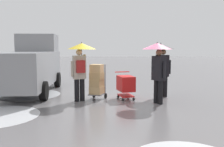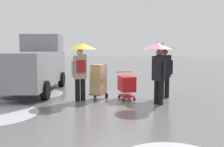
% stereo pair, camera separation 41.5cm
% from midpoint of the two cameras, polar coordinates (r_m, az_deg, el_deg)
% --- Properties ---
extents(ground_plane, '(90.00, 90.00, 0.00)m').
position_cam_midpoint_polar(ground_plane, '(9.56, 2.93, -5.77)').
color(ground_plane, slate).
extents(slush_patch_mid_street, '(2.62, 2.62, 0.01)m').
position_cam_midpoint_polar(slush_patch_mid_street, '(10.92, -17.04, -4.53)').
color(slush_patch_mid_street, '#999BA0').
rests_on(slush_patch_mid_street, ground).
extents(cargo_van_parked_right, '(2.29, 5.38, 2.60)m').
position_cam_midpoint_polar(cargo_van_parked_right, '(11.47, -16.69, 1.90)').
color(cargo_van_parked_right, gray).
rests_on(cargo_van_parked_right, ground).
extents(shopping_cart_vendor, '(0.70, 0.91, 1.02)m').
position_cam_midpoint_polar(shopping_cart_vendor, '(9.34, 4.67, -2.53)').
color(shopping_cart_vendor, red).
rests_on(shopping_cart_vendor, ground).
extents(hand_dolly_boxes, '(0.74, 0.84, 1.33)m').
position_cam_midpoint_polar(hand_dolly_boxes, '(9.25, -2.03, -1.62)').
color(hand_dolly_boxes, '#515156').
rests_on(hand_dolly_boxes, ground).
extents(pedestrian_pink_side, '(1.04, 1.04, 2.15)m').
position_cam_midpoint_polar(pedestrian_pink_side, '(8.65, 11.96, 3.45)').
color(pedestrian_pink_side, black).
rests_on(pedestrian_pink_side, ground).
extents(pedestrian_black_side, '(1.04, 1.04, 2.15)m').
position_cam_midpoint_polar(pedestrian_black_side, '(9.01, -5.79, 3.56)').
color(pedestrian_black_side, black).
rests_on(pedestrian_black_side, ground).
extents(pedestrian_white_side, '(1.04, 1.04, 2.15)m').
position_cam_midpoint_polar(pedestrian_white_side, '(9.83, 12.99, 3.72)').
color(pedestrian_white_side, black).
rests_on(pedestrian_white_side, ground).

